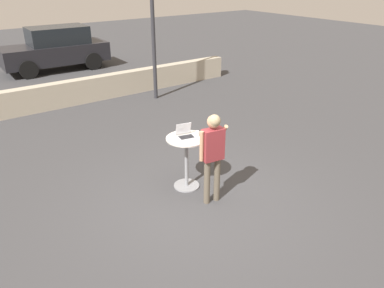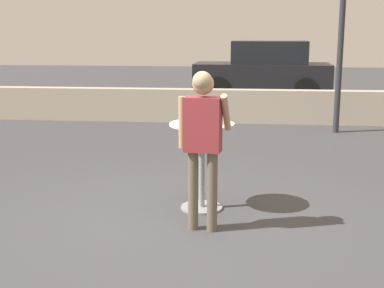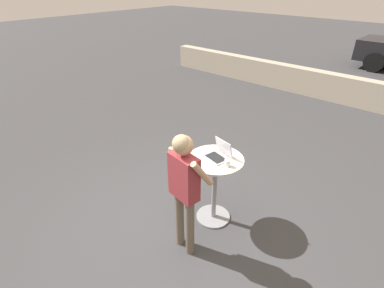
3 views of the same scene
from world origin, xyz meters
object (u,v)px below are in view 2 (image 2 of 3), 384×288
at_px(cafe_table, 202,153).
at_px(standing_person, 203,131).
at_px(parked_car_near_street, 264,69).
at_px(laptop, 203,118).
at_px(coffee_mug, 221,120).

height_order(cafe_table, standing_person, standing_person).
xyz_separation_m(cafe_table, standing_person, (0.07, -0.69, 0.39)).
bearing_deg(parked_car_near_street, standing_person, -94.93).
xyz_separation_m(laptop, standing_person, (0.05, -0.74, -0.02)).
distance_m(cafe_table, coffee_mug, 0.46).
height_order(coffee_mug, parked_car_near_street, parked_car_near_street).
bearing_deg(laptop, coffee_mug, -24.24).
bearing_deg(laptop, standing_person, -85.77).
xyz_separation_m(laptop, coffee_mug, (0.21, -0.09, -0.01)).
height_order(laptop, parked_car_near_street, parked_car_near_street).
bearing_deg(parked_car_near_street, coffee_mug, -94.41).
relative_size(coffee_mug, parked_car_near_street, 0.03).
xyz_separation_m(laptop, parked_car_near_street, (1.03, 10.64, -0.21)).
bearing_deg(coffee_mug, laptop, 155.76).
bearing_deg(standing_person, coffee_mug, 76.60).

